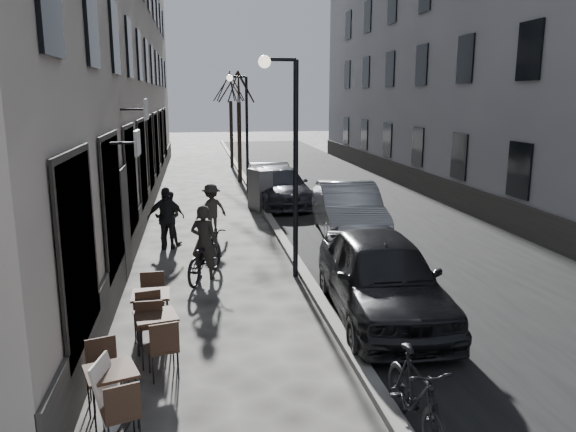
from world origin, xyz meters
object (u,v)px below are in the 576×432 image
object	(u,v)px
streetlamp_near	(288,144)
streetlamp_far	(243,120)
bistro_set_c	(152,310)
pedestrian_mid	(211,209)
car_far	(280,186)
moped	(416,396)
sign_board	(110,402)
bistro_set_a	(112,391)
car_near	(381,276)
tree_near	(238,86)
bicycle	(205,256)
tree_far	(230,88)
pedestrian_far	(166,218)
car_mid	(348,210)
bistro_set_b	(156,333)
pedestrian_near	(168,218)
utility_cabinet	(260,190)

from	to	relation	value
streetlamp_near	streetlamp_far	world-z (taller)	same
bistro_set_c	pedestrian_mid	world-z (taller)	pedestrian_mid
streetlamp_near	car_far	xyz separation A→B (m)	(1.17, 9.03, -2.44)
moped	sign_board	bearing A→B (deg)	167.03
bistro_set_a	car_near	xyz separation A→B (m)	(4.63, 2.92, 0.36)
streetlamp_near	tree_near	world-z (taller)	tree_near
streetlamp_far	car_near	size ratio (longest dim) A/B	1.05
sign_board	bicycle	bearing A→B (deg)	90.16
bistro_set_c	moped	bearing A→B (deg)	-48.23
tree_far	pedestrian_far	world-z (taller)	tree_far
streetlamp_far	moped	world-z (taller)	streetlamp_far
streetlamp_near	tree_far	distance (m)	21.05
sign_board	pedestrian_mid	size ratio (longest dim) A/B	0.62
streetlamp_far	bicycle	bearing A→B (deg)	-99.43
bicycle	car_far	xyz separation A→B (m)	(3.13, 8.84, 0.18)
bistro_set_c	car_mid	distance (m)	8.50
car_far	streetlamp_far	bearing A→B (deg)	108.63
bicycle	car_mid	xyz separation A→B (m)	(4.41, 3.41, 0.27)
bistro_set_a	sign_board	world-z (taller)	sign_board
bistro_set_b	sign_board	xyz separation A→B (m)	(-0.47, -1.89, -0.09)
tree_near	pedestrian_near	bearing A→B (deg)	-104.60
utility_cabinet	bicycle	world-z (taller)	utility_cabinet
tree_far	pedestrian_near	xyz separation A→B (m)	(-3.00, -17.52, -3.88)
bistro_set_c	moped	size ratio (longest dim) A/B	0.89
bistro_set_c	pedestrian_far	distance (m)	6.04
pedestrian_far	car_near	bearing A→B (deg)	-62.21
streetlamp_far	pedestrian_mid	distance (m)	8.00
bistro_set_a	bistro_set_b	distance (m)	1.80
tree_far	car_near	size ratio (longest dim) A/B	1.18
tree_far	utility_cabinet	size ratio (longest dim) A/B	3.73
streetlamp_far	moped	bearing A→B (deg)	-88.39
utility_cabinet	car_mid	world-z (taller)	car_mid
streetlamp_near	tree_far	xyz separation A→B (m)	(0.07, 21.00, 1.50)
streetlamp_far	bistro_set_b	bearing A→B (deg)	-100.02
tree_far	pedestrian_far	bearing A→B (deg)	-99.62
bistro_set_c	car_near	distance (m)	4.33
streetlamp_near	moped	distance (m)	7.10
pedestrian_near	moped	bearing A→B (deg)	118.57
streetlamp_near	pedestrian_near	xyz separation A→B (m)	(-2.93, 3.48, -2.37)
tree_far	pedestrian_near	world-z (taller)	tree_far
bistro_set_a	car_far	xyz separation A→B (m)	(4.44, 14.69, 0.25)
utility_cabinet	car_near	world-z (taller)	car_near
bistro_set_a	utility_cabinet	size ratio (longest dim) A/B	1.04
streetlamp_far	sign_board	world-z (taller)	streetlamp_far
streetlamp_near	sign_board	distance (m)	7.22
utility_cabinet	pedestrian_near	size ratio (longest dim) A/B	0.97
sign_board	car_far	bearing A→B (deg)	85.88
tree_near	bistro_set_b	world-z (taller)	tree_near
bistro_set_a	sign_board	distance (m)	0.16
streetlamp_near	pedestrian_mid	size ratio (longest dim) A/B	3.23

